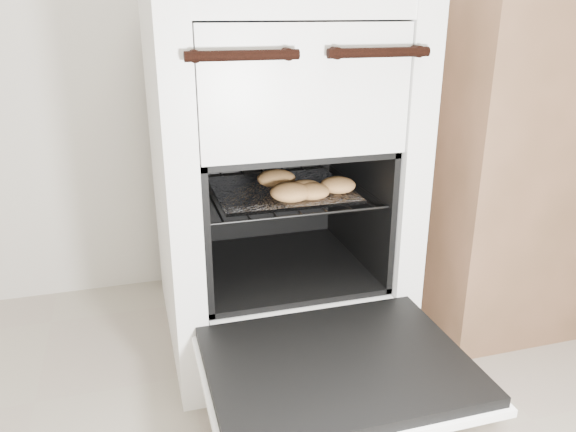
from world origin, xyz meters
name	(u,v)px	position (x,y,z in m)	size (l,w,h in m)	color
stove	(273,181)	(-0.09, 1.20, 0.41)	(0.54, 0.61, 0.83)	white
oven_door	(337,367)	(-0.09, 0.74, 0.18)	(0.49, 0.38, 0.03)	black
oven_rack	(279,190)	(-0.09, 1.14, 0.40)	(0.40, 0.38, 0.01)	black
foil_sheet	(281,190)	(-0.09, 1.12, 0.41)	(0.31, 0.27, 0.01)	silver
baked_rolls	(301,186)	(-0.06, 1.07, 0.43)	(0.23, 0.22, 0.04)	tan
counter	(559,134)	(0.76, 1.23, 0.47)	(0.93, 0.62, 0.93)	brown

